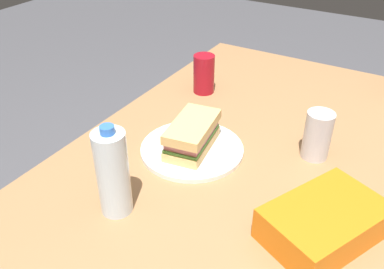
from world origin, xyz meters
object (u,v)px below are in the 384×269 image
sandwich (192,134)px  soda_can_silver (317,135)px  paper_plate (192,149)px  chip_bag (324,222)px  water_bottle_tall (113,173)px  dining_table (252,208)px  soda_can_red (204,74)px

sandwich → soda_can_silver: soda_can_silver is taller
paper_plate → chip_bag: bearing=72.2°
chip_bag → soda_can_silver: 0.27m
chip_bag → water_bottle_tall: (0.14, -0.39, 0.06)m
water_bottle_tall → soda_can_silver: size_ratio=1.67×
sandwich → chip_bag: sandwich is taller
dining_table → chip_bag: bearing=61.3°
sandwich → chip_bag: size_ratio=0.84×
sandwich → dining_table: bearing=85.9°
water_bottle_tall → soda_can_silver: 0.50m
dining_table → soda_can_silver: (-0.15, 0.09, 0.16)m
dining_table → paper_plate: paper_plate is taller
paper_plate → sandwich: bearing=35.6°
dining_table → paper_plate: (-0.02, -0.18, 0.10)m
sandwich → water_bottle_tall: size_ratio=0.95×
dining_table → chip_bag: 0.25m
soda_can_silver → sandwich: bearing=-62.3°
soda_can_red → water_bottle_tall: 0.57m
paper_plate → chip_bag: size_ratio=1.12×
water_bottle_tall → dining_table: bearing=139.7°
soda_can_red → dining_table: bearing=44.6°
paper_plate → water_bottle_tall: size_ratio=1.27×
paper_plate → water_bottle_tall: bearing=-6.1°
soda_can_silver → paper_plate: bearing=-63.1°
paper_plate → dining_table: bearing=84.9°
soda_can_red → sandwich: bearing=24.4°
sandwich → water_bottle_tall: bearing=-6.8°
dining_table → soda_can_silver: soda_can_silver is taller
soda_can_red → chip_bag: size_ratio=0.53×
sandwich → soda_can_red: (-0.31, -0.14, 0.01)m
chip_bag → dining_table: bearing=87.0°
sandwich → water_bottle_tall: water_bottle_tall is taller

